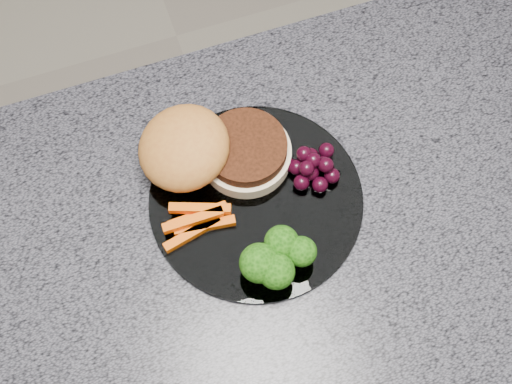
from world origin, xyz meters
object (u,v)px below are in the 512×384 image
at_px(burger, 206,151).
at_px(grape_bunch, 312,167).
at_px(plate, 256,200).
at_px(island_cabinet, 311,322).

height_order(burger, grape_bunch, burger).
bearing_deg(grape_bunch, plate, -171.09).
bearing_deg(plate, island_cabinet, -39.02).
xyz_separation_m(island_cabinet, plate, (-0.08, 0.07, 0.47)).
bearing_deg(burger, island_cabinet, -49.42).
relative_size(plate, grape_bunch, 3.61).
height_order(island_cabinet, burger, burger).
bearing_deg(grape_bunch, island_cabinet, -86.03).
bearing_deg(burger, grape_bunch, -27.40).
relative_size(island_cabinet, plate, 4.62).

